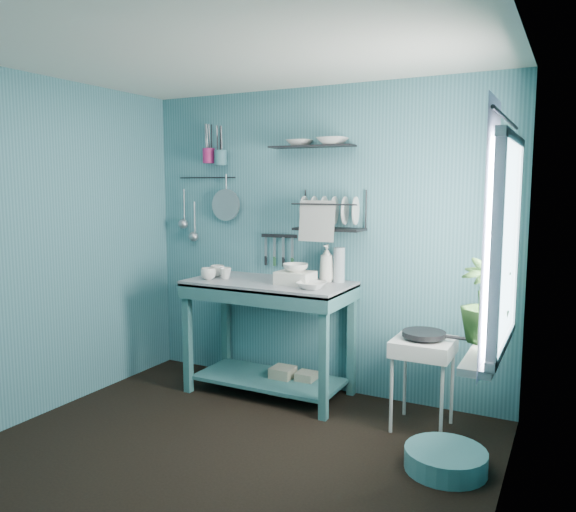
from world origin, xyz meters
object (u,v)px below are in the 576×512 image
at_px(storage_tin_large, 283,380).
at_px(storage_tin_small, 306,384).
at_px(wash_tub, 295,278).
at_px(soap_bottle, 327,263).
at_px(mug_mid, 225,273).
at_px(mug_right, 217,271).
at_px(utensil_cup_magenta, 209,156).
at_px(potted_plant, 484,300).
at_px(frying_pan, 424,334).
at_px(hotplate_stand, 422,384).
at_px(dish_rack, 329,210).
at_px(colander, 226,205).
at_px(work_counter, 269,338).
at_px(water_bottle, 339,265).
at_px(utensil_cup_teal, 221,158).
at_px(floor_basin, 446,460).
at_px(mug_left, 208,274).

height_order(storage_tin_large, storage_tin_small, storage_tin_large).
relative_size(wash_tub, soap_bottle, 0.94).
bearing_deg(mug_mid, mug_right, 153.43).
height_order(utensil_cup_magenta, potted_plant, utensil_cup_magenta).
distance_m(utensil_cup_magenta, storage_tin_small, 2.15).
bearing_deg(frying_pan, wash_tub, 176.00).
height_order(hotplate_stand, utensil_cup_magenta, utensil_cup_magenta).
bearing_deg(wash_tub, soap_bottle, 52.31).
relative_size(dish_rack, colander, 1.96).
height_order(dish_rack, colander, colander).
bearing_deg(hotplate_stand, frying_pan, 0.00).
distance_m(work_counter, dish_rack, 1.15).
height_order(soap_bottle, dish_rack, dish_rack).
height_order(mug_mid, frying_pan, mug_mid).
xyz_separation_m(wash_tub, water_bottle, (0.27, 0.24, 0.09)).
bearing_deg(wash_tub, mug_right, 178.47).
bearing_deg(dish_rack, utensil_cup_teal, 178.46).
bearing_deg(soap_bottle, hotplate_stand, -18.65).
height_order(hotplate_stand, potted_plant, potted_plant).
height_order(wash_tub, floor_basin, wash_tub).
bearing_deg(utensil_cup_teal, wash_tub, -17.11).
xyz_separation_m(work_counter, dish_rack, (0.44, 0.20, 1.04)).
distance_m(wash_tub, frying_pan, 1.08).
bearing_deg(floor_basin, frying_pan, 117.81).
bearing_deg(potted_plant, colander, 158.35).
bearing_deg(water_bottle, storage_tin_large, -157.96).
bearing_deg(mug_mid, floor_basin, -16.10).
height_order(mug_right, hotplate_stand, mug_right).
distance_m(soap_bottle, dish_rack, 0.43).
height_order(water_bottle, utensil_cup_teal, utensil_cup_teal).
distance_m(soap_bottle, floor_basin, 1.74).
height_order(dish_rack, utensil_cup_teal, utensil_cup_teal).
xyz_separation_m(wash_tub, utensil_cup_teal, (-0.87, 0.27, 0.96)).
distance_m(mug_left, dish_rack, 1.12).
bearing_deg(colander, dish_rack, -4.43).
relative_size(utensil_cup_magenta, floor_basin, 0.26).
bearing_deg(mug_mid, frying_pan, -1.11).
distance_m(dish_rack, floor_basin, 2.01).
height_order(work_counter, storage_tin_large, work_counter).
bearing_deg(frying_pan, mug_right, 177.04).
bearing_deg(floor_basin, storage_tin_large, 155.38).
bearing_deg(water_bottle, hotplate_stand, -22.18).
bearing_deg(hotplate_stand, mug_left, -176.91).
xyz_separation_m(wash_tub, floor_basin, (1.32, -0.60, -0.92)).
relative_size(utensil_cup_magenta, potted_plant, 0.27).
relative_size(mug_left, storage_tin_large, 0.56).
relative_size(mug_left, utensil_cup_magenta, 0.95).
bearing_deg(mug_right, soap_bottle, 12.26).
distance_m(work_counter, storage_tin_small, 0.48).
bearing_deg(utensil_cup_teal, mug_left, -71.25).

